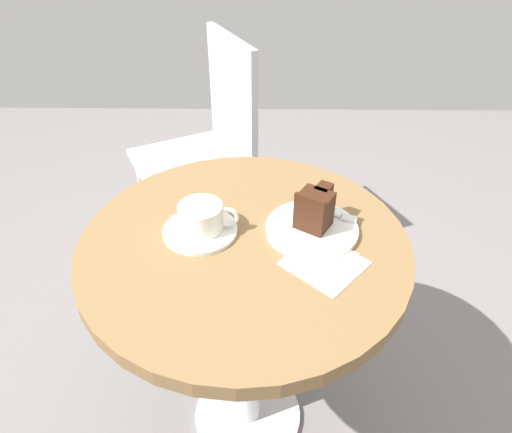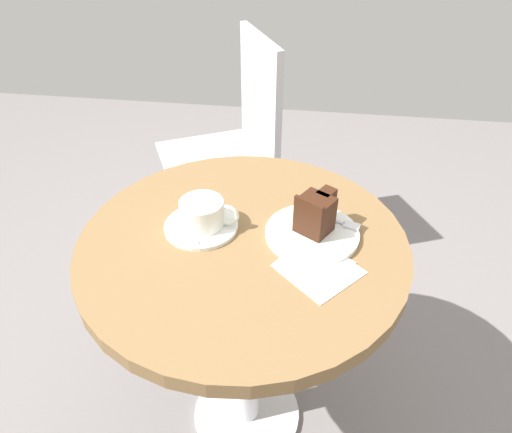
# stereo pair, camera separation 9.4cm
# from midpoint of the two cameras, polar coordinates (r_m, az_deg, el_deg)

# --- Properties ---
(ground_plane) EXTENTS (4.40, 4.40, 0.01)m
(ground_plane) POSITION_cam_midpoint_polar(r_m,az_deg,el_deg) (1.49, 0.81, -23.68)
(ground_plane) COLOR slate
(ground_plane) RESTS_ON ground
(cafe_table) EXTENTS (0.69, 0.69, 0.69)m
(cafe_table) POSITION_cam_midpoint_polar(r_m,az_deg,el_deg) (1.03, 1.09, -7.93)
(cafe_table) COLOR brown
(cafe_table) RESTS_ON ground
(saucer) EXTENTS (0.16, 0.16, 0.01)m
(saucer) POSITION_cam_midpoint_polar(r_m,az_deg,el_deg) (0.97, -4.13, -1.29)
(saucer) COLOR silver
(saucer) RESTS_ON cafe_table
(coffee_cup) EXTENTS (0.13, 0.09, 0.06)m
(coffee_cup) POSITION_cam_midpoint_polar(r_m,az_deg,el_deg) (0.95, -3.85, 0.40)
(coffee_cup) COLOR silver
(coffee_cup) RESTS_ON saucer
(teaspoon) EXTENTS (0.09, 0.05, 0.00)m
(teaspoon) POSITION_cam_midpoint_polar(r_m,az_deg,el_deg) (0.95, -7.01, -1.99)
(teaspoon) COLOR silver
(teaspoon) RESTS_ON saucer
(cake_plate) EXTENTS (0.20, 0.20, 0.01)m
(cake_plate) POSITION_cam_midpoint_polar(r_m,az_deg,el_deg) (0.96, 9.80, -2.20)
(cake_plate) COLOR silver
(cake_plate) RESTS_ON cafe_table
(cake_slice) EXTENTS (0.09, 0.10, 0.09)m
(cake_slice) POSITION_cam_midpoint_polar(r_m,az_deg,el_deg) (0.94, 10.39, 0.27)
(cake_slice) COLOR #422619
(cake_slice) RESTS_ON cake_plate
(fork) EXTENTS (0.14, 0.06, 0.00)m
(fork) POSITION_cam_midpoint_polar(r_m,az_deg,el_deg) (0.99, 12.60, -0.69)
(fork) COLOR silver
(fork) RESTS_ON cake_plate
(napkin) EXTENTS (0.19, 0.18, 0.00)m
(napkin) POSITION_cam_midpoint_polar(r_m,az_deg,el_deg) (0.89, 10.62, -6.38)
(napkin) COLOR silver
(napkin) RESTS_ON cafe_table
(cafe_chair) EXTENTS (0.51, 0.51, 0.88)m
(cafe_chair) POSITION_cam_midpoint_polar(r_m,az_deg,el_deg) (1.68, -0.83, 9.77)
(cafe_chair) COLOR #BCBCC1
(cafe_chair) RESTS_ON ground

